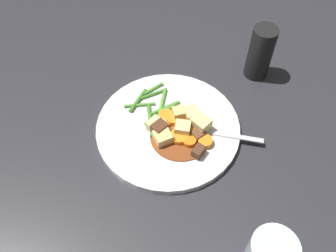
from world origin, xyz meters
The scene contains 30 objects.
ground_plane centered at (0.00, 0.00, 0.00)m, with size 3.00×3.00×0.00m, color #2D2D33.
dinner_plate centered at (0.00, 0.00, 0.01)m, with size 0.29×0.29×0.01m, color white.
stew_sauce centered at (0.03, 0.00, 0.01)m, with size 0.12×0.12×0.00m, color brown.
carrot_slice_0 centered at (0.00, 0.01, 0.02)m, with size 0.02×0.02×0.01m, color orange.
carrot_slice_1 centered at (0.04, -0.01, 0.02)m, with size 0.03×0.03×0.01m, color orange.
carrot_slice_2 centered at (0.04, 0.03, 0.02)m, with size 0.02×0.02×0.01m, color orange.
carrot_slice_3 centered at (0.08, 0.02, 0.02)m, with size 0.03×0.03×0.01m, color orange.
carrot_slice_4 centered at (0.06, 0.00, 0.02)m, with size 0.03×0.03×0.01m, color orange.
carrot_slice_5 centered at (0.03, 0.04, 0.02)m, with size 0.03×0.03×0.01m, color orange.
carrot_slice_6 centered at (-0.02, 0.01, 0.02)m, with size 0.03×0.03×0.01m, color orange.
carrot_slice_7 centered at (-0.01, 0.00, 0.02)m, with size 0.03×0.03×0.01m, color orange.
potato_chunk_0 centered at (0.05, 0.04, 0.03)m, with size 0.03×0.03×0.03m, color #EAD68C.
potato_chunk_1 centered at (0.02, -0.03, 0.02)m, with size 0.03×0.03×0.02m, color #E5CC7A.
potato_chunk_2 centered at (0.00, 0.03, 0.03)m, with size 0.02×0.02×0.02m, color #E5CC7A.
potato_chunk_3 centered at (0.02, 0.05, 0.02)m, with size 0.03×0.03×0.02m, color #EAD68C.
potato_chunk_4 centered at (0.03, 0.01, 0.03)m, with size 0.03×0.03×0.03m, color #EAD68C.
potato_chunk_5 centered at (-0.01, -0.02, 0.02)m, with size 0.03×0.03×0.02m, color #EAD68C.
meat_chunk_0 centered at (0.09, -0.01, 0.02)m, with size 0.02×0.02×0.02m, color #56331E.
meat_chunk_1 centered at (0.06, 0.02, 0.02)m, with size 0.02×0.02×0.02m, color brown.
meat_chunk_2 centered at (0.00, -0.02, 0.03)m, with size 0.02×0.03×0.03m, color #56331E.
green_bean_0 centered at (-0.08, 0.03, 0.02)m, with size 0.01×0.01×0.06m, color #4C8E33.
green_bean_1 centered at (-0.04, 0.02, 0.02)m, with size 0.01×0.01×0.07m, color #599E38.
green_bean_2 centered at (-0.05, 0.03, 0.02)m, with size 0.01×0.01×0.07m, color #66AD42.
green_bean_3 centered at (-0.08, -0.01, 0.02)m, with size 0.01×0.01×0.06m, color #599E38.
green_bean_4 centered at (-0.03, -0.02, 0.02)m, with size 0.01×0.01×0.08m, color #4C8E33.
green_bean_5 centered at (-0.09, 0.00, 0.02)m, with size 0.01×0.01×0.07m, color #4C8E33.
green_bean_6 centered at (-0.03, 0.01, 0.02)m, with size 0.01×0.01×0.08m, color #599E38.
green_bean_7 centered at (-0.09, 0.04, 0.02)m, with size 0.01×0.01×0.06m, color #66AD42.
fork centered at (0.08, 0.05, 0.01)m, with size 0.16×0.11×0.00m.
pepper_mill centered at (0.03, 0.25, 0.06)m, with size 0.05×0.05×0.12m, color black.
Camera 1 is at (0.30, -0.30, 0.59)m, focal length 38.86 mm.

